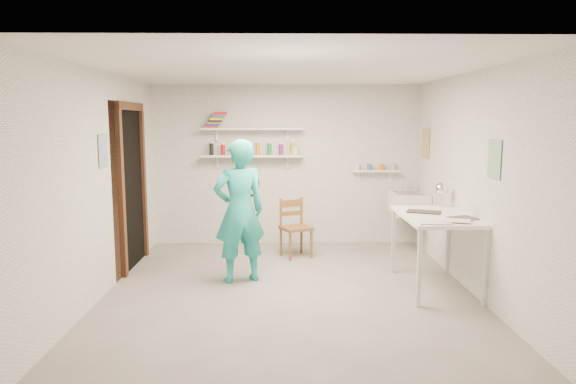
{
  "coord_description": "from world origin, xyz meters",
  "views": [
    {
      "loc": [
        -0.11,
        -5.49,
        1.87
      ],
      "look_at": [
        0.0,
        0.4,
        1.05
      ],
      "focal_mm": 32.0,
      "sensor_mm": 36.0,
      "label": 1
    }
  ],
  "objects_px": {
    "wooden_chair": "(296,228)",
    "wall_clock": "(247,185)",
    "belfast_sink": "(409,203)",
    "man": "(239,211)",
    "work_table": "(435,251)",
    "desk_lamp": "(442,189)"
  },
  "relations": [
    {
      "from": "wooden_chair",
      "to": "wall_clock",
      "type": "bearing_deg",
      "value": -149.85
    },
    {
      "from": "belfast_sink",
      "to": "wooden_chair",
      "type": "xyz_separation_m",
      "value": [
        -1.62,
        -0.28,
        -0.29
      ]
    },
    {
      "from": "man",
      "to": "wooden_chair",
      "type": "relative_size",
      "value": 2.05
    },
    {
      "from": "wall_clock",
      "to": "work_table",
      "type": "relative_size",
      "value": 0.24
    },
    {
      "from": "wall_clock",
      "to": "wooden_chair",
      "type": "distance_m",
      "value": 1.27
    },
    {
      "from": "belfast_sink",
      "to": "wooden_chair",
      "type": "bearing_deg",
      "value": -170.24
    },
    {
      "from": "belfast_sink",
      "to": "man",
      "type": "relative_size",
      "value": 0.36
    },
    {
      "from": "man",
      "to": "work_table",
      "type": "distance_m",
      "value": 2.26
    },
    {
      "from": "work_table",
      "to": "wall_clock",
      "type": "bearing_deg",
      "value": 166.75
    },
    {
      "from": "wooden_chair",
      "to": "desk_lamp",
      "type": "relative_size",
      "value": 5.16
    },
    {
      "from": "belfast_sink",
      "to": "desk_lamp",
      "type": "xyz_separation_m",
      "value": [
        0.1,
        -1.13,
        0.36
      ]
    },
    {
      "from": "wooden_chair",
      "to": "work_table",
      "type": "xyz_separation_m",
      "value": [
        1.51,
        -1.36,
        0.01
      ]
    },
    {
      "from": "desk_lamp",
      "to": "work_table",
      "type": "bearing_deg",
      "value": -112.42
    },
    {
      "from": "belfast_sink",
      "to": "work_table",
      "type": "height_order",
      "value": "belfast_sink"
    },
    {
      "from": "belfast_sink",
      "to": "wooden_chair",
      "type": "distance_m",
      "value": 1.67
    },
    {
      "from": "belfast_sink",
      "to": "man",
      "type": "bearing_deg",
      "value": -149.91
    },
    {
      "from": "man",
      "to": "wall_clock",
      "type": "xyz_separation_m",
      "value": [
        0.08,
        0.21,
        0.28
      ]
    },
    {
      "from": "man",
      "to": "work_table",
      "type": "relative_size",
      "value": 1.32
    },
    {
      "from": "man",
      "to": "wall_clock",
      "type": "height_order",
      "value": "man"
    },
    {
      "from": "wooden_chair",
      "to": "desk_lamp",
      "type": "distance_m",
      "value": 2.03
    },
    {
      "from": "man",
      "to": "desk_lamp",
      "type": "bearing_deg",
      "value": 164.31
    },
    {
      "from": "man",
      "to": "wooden_chair",
      "type": "distance_m",
      "value": 1.34
    }
  ]
}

